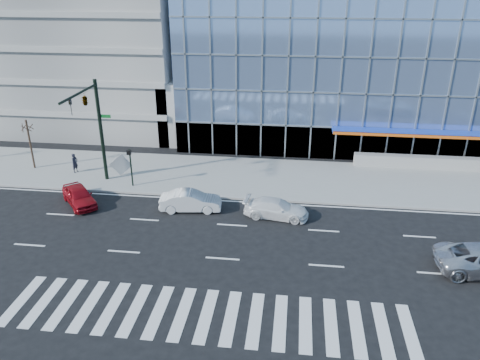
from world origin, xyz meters
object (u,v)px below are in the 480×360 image
object	(u,v)px
white_sedan	(191,201)
ped_signal_post	(130,162)
white_suv	(276,208)
red_sedan	(79,196)
pedestrian	(75,163)
traffic_signal	(90,111)
tilted_panel	(121,165)
street_tree_near	(27,127)

from	to	relation	value
white_sedan	ped_signal_post	bearing A→B (deg)	52.71
white_suv	red_sedan	distance (m)	14.14
white_suv	pedestrian	size ratio (longest dim) A/B	2.73
traffic_signal	pedestrian	distance (m)	6.53
red_sedan	pedestrian	size ratio (longest dim) A/B	2.49
white_suv	white_sedan	world-z (taller)	white_sedan
ped_signal_post	pedestrian	size ratio (longest dim) A/B	1.87
white_suv	traffic_signal	bearing A→B (deg)	83.65
traffic_signal	pedestrian	world-z (taller)	traffic_signal
tilted_panel	red_sedan	bearing A→B (deg)	-122.11
street_tree_near	tilted_panel	size ratio (longest dim) A/B	3.25
tilted_panel	white_sedan	bearing A→B (deg)	-54.79
street_tree_near	tilted_panel	distance (m)	8.42
street_tree_near	white_sedan	bearing A→B (deg)	-21.03
white_suv	pedestrian	distance (m)	17.77
traffic_signal	tilted_panel	bearing A→B (deg)	67.55
tilted_panel	pedestrian	bearing A→B (deg)	159.16
white_sedan	white_suv	bearing A→B (deg)	-99.37
street_tree_near	pedestrian	distance (m)	4.86
white_sedan	pedestrian	distance (m)	12.09
street_tree_near	red_sedan	distance (m)	9.40
white_sedan	red_sedan	world-z (taller)	white_sedan
white_suv	white_sedan	distance (m)	6.01
tilted_panel	white_suv	bearing A→B (deg)	-40.97
street_tree_near	ped_signal_post	bearing A→B (deg)	-15.06
traffic_signal	white_suv	distance (m)	15.19
traffic_signal	street_tree_near	xyz separation A→B (m)	(-7.00, 2.93, -2.39)
white_suv	street_tree_near	bearing A→B (deg)	80.06
white_sedan	traffic_signal	bearing A→B (deg)	63.76
white_sedan	pedestrian	xyz separation A→B (m)	(-10.90, 5.22, 0.25)
street_tree_near	pedestrian	size ratio (longest dim) A/B	2.63
ped_signal_post	tilted_panel	bearing A→B (deg)	129.14
red_sedan	street_tree_near	bearing A→B (deg)	97.51
red_sedan	tilted_panel	bearing A→B (deg)	34.97
ped_signal_post	tilted_panel	world-z (taller)	ped_signal_post
street_tree_near	white_suv	xyz separation A→B (m)	(20.83, -5.97, -3.14)
traffic_signal	white_suv	bearing A→B (deg)	-12.42
street_tree_near	pedestrian	world-z (taller)	street_tree_near
white_suv	white_sedan	size ratio (longest dim) A/B	1.03
ped_signal_post	tilted_panel	xyz separation A→B (m)	(-1.55, 1.91, -1.08)
street_tree_near	white_sedan	world-z (taller)	street_tree_near
traffic_signal	tilted_panel	xyz separation A→B (m)	(0.94, 2.28, -5.10)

